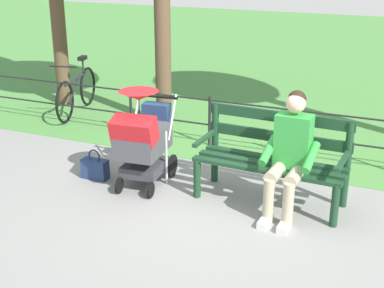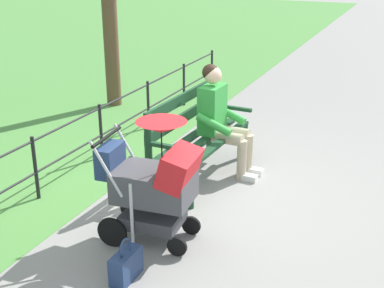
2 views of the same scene
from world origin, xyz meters
TOP-DOWN VIEW (x-y plane):
  - ground_plane at (0.00, 0.00)m, footprint 60.00×60.00m
  - park_bench at (-0.61, -0.12)m, footprint 1.62×0.67m
  - person_on_bench at (-0.84, 0.11)m, footprint 0.55×0.74m
  - stroller at (0.83, 0.13)m, footprint 0.57×0.92m
  - handbag at (1.46, 0.18)m, footprint 0.32×0.14m
  - park_fence at (-0.50, -1.39)m, footprint 8.63×0.04m

SIDE VIEW (x-z plane):
  - ground_plane at x=0.00m, z-range 0.00..0.00m
  - handbag at x=1.46m, z-range -0.06..0.31m
  - park_fence at x=-0.50m, z-range 0.07..0.77m
  - park_bench at x=-0.61m, z-range 0.05..1.01m
  - stroller at x=0.83m, z-range 0.02..1.17m
  - person_on_bench at x=-0.84m, z-range 0.04..1.31m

